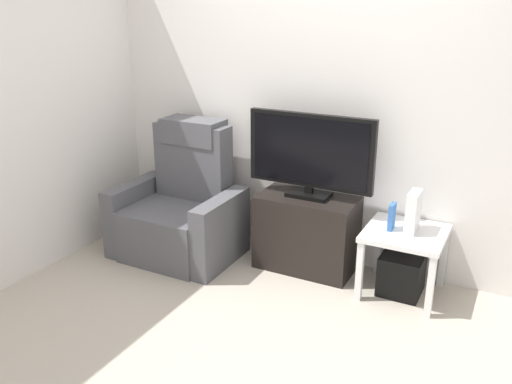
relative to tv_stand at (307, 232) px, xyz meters
name	(u,v)px	position (x,y,z in m)	size (l,w,h in m)	color
ground_plane	(260,323)	(0.04, -0.86, -0.29)	(6.40, 6.40, 0.00)	#B2A899
wall_back	(329,97)	(0.04, 0.27, 1.01)	(6.40, 0.06, 2.60)	silver
wall_side	(29,100)	(-1.84, -0.86, 1.01)	(0.06, 4.48, 2.60)	silver
tv_stand	(307,232)	(0.00, 0.00, 0.00)	(0.75, 0.41, 0.59)	black
television	(310,154)	(0.00, 0.02, 0.63)	(0.97, 0.20, 0.63)	black
recliner_armchair	(181,209)	(-1.02, -0.20, 0.08)	(0.98, 0.78, 1.08)	#515156
side_table	(405,241)	(0.75, -0.05, 0.11)	(0.54, 0.54, 0.48)	white
subwoofer_box	(401,274)	(0.75, -0.05, -0.15)	(0.29, 0.29, 0.29)	black
book_upright	(392,217)	(0.65, -0.07, 0.28)	(0.03, 0.10, 0.19)	#3366B2
game_console	(413,212)	(0.79, -0.04, 0.33)	(0.07, 0.20, 0.29)	white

